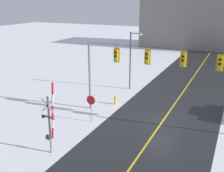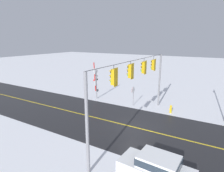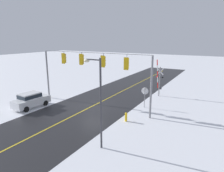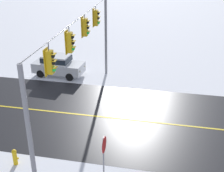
% 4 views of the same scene
% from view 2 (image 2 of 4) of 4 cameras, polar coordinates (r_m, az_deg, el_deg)
% --- Properties ---
extents(ground_plane, '(160.00, 160.00, 0.00)m').
position_cam_2_polar(ground_plane, '(17.91, 6.94, -12.27)').
color(ground_plane, white).
extents(road_asphalt, '(9.00, 80.00, 0.01)m').
position_cam_2_polar(road_asphalt, '(16.79, 26.81, -15.64)').
color(road_asphalt, black).
rests_on(road_asphalt, ground).
extents(lane_centre_line, '(0.14, 72.00, 0.01)m').
position_cam_2_polar(lane_centre_line, '(16.79, 26.81, -15.62)').
color(lane_centre_line, gold).
rests_on(lane_centre_line, ground).
extents(signal_span, '(14.20, 0.47, 6.22)m').
position_cam_2_polar(signal_span, '(16.56, 7.49, 1.78)').
color(signal_span, gray).
rests_on(signal_span, ground).
extents(stop_sign, '(0.80, 0.09, 2.35)m').
position_cam_2_polar(stop_sign, '(22.97, 6.38, -1.76)').
color(stop_sign, gray).
rests_on(stop_sign, ground).
extents(railroad_crossing, '(1.01, 0.31, 4.97)m').
position_cam_2_polar(railroad_crossing, '(25.44, -4.82, 1.22)').
color(railroad_crossing, gray).
rests_on(railroad_crossing, ground).
extents(parked_car_white, '(2.00, 4.28, 1.74)m').
position_cam_2_polar(parked_car_white, '(11.62, 13.25, -22.99)').
color(parked_car_white, white).
rests_on(parked_car_white, ground).
extents(fire_hydrant, '(0.24, 0.31, 0.88)m').
position_cam_2_polar(fire_hydrant, '(21.88, 17.25, -6.55)').
color(fire_hydrant, gold).
rests_on(fire_hydrant, ground).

